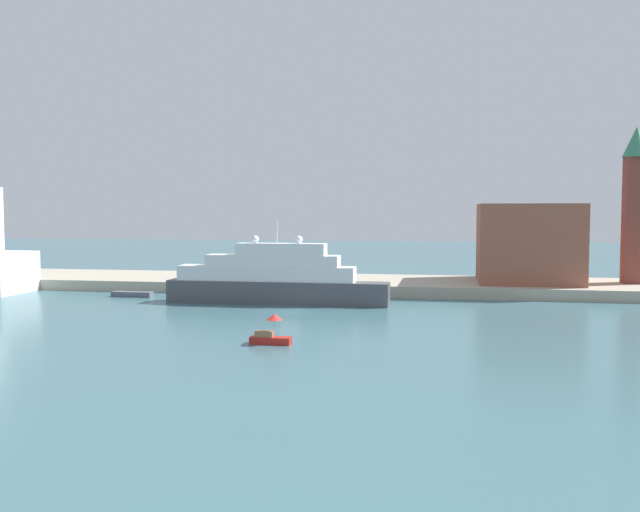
# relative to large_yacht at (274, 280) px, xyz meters

# --- Properties ---
(ground) EXTENTS (400.00, 400.00, 0.00)m
(ground) POSITION_rel_large_yacht_xyz_m (3.75, -7.19, -3.19)
(ground) COLOR #3D6670
(quay_dock) EXTENTS (110.00, 19.04, 1.62)m
(quay_dock) POSITION_rel_large_yacht_xyz_m (3.75, 18.33, -2.38)
(quay_dock) COLOR #ADA38E
(quay_dock) RESTS_ON ground
(large_yacht) EXTENTS (29.62, 3.68, 11.01)m
(large_yacht) POSITION_rel_large_yacht_xyz_m (0.00, 0.00, 0.00)
(large_yacht) COLOR #4C4C51
(large_yacht) RESTS_ON ground
(small_motorboat) EXTENTS (3.79, 1.53, 2.80)m
(small_motorboat) POSITION_rel_large_yacht_xyz_m (6.66, -27.74, -2.25)
(small_motorboat) COLOR #B22319
(small_motorboat) RESTS_ON ground
(work_barge) EXTENTS (5.91, 1.53, 0.75)m
(work_barge) POSITION_rel_large_yacht_xyz_m (-21.71, 3.39, -2.81)
(work_barge) COLOR #595966
(work_barge) RESTS_ON ground
(harbor_building) EXTENTS (14.67, 15.81, 11.68)m
(harbor_building) POSITION_rel_large_yacht_xyz_m (34.35, 19.47, 4.27)
(harbor_building) COLOR #93513D
(harbor_building) RESTS_ON quay_dock
(bell_tower) EXTENTS (3.95, 3.95, 22.89)m
(bell_tower) POSITION_rel_large_yacht_xyz_m (49.37, 19.82, 10.97)
(bell_tower) COLOR brown
(bell_tower) RESTS_ON quay_dock
(parked_car) EXTENTS (4.43, 1.69, 1.38)m
(parked_car) POSITION_rel_large_yacht_xyz_m (-12.07, 16.25, -0.98)
(parked_car) COLOR silver
(parked_car) RESTS_ON quay_dock
(person_figure) EXTENTS (0.36, 0.36, 1.58)m
(person_figure) POSITION_rel_large_yacht_xyz_m (-8.91, 12.94, -0.84)
(person_figure) COLOR maroon
(person_figure) RESTS_ON quay_dock
(mooring_bollard) EXTENTS (0.54, 0.54, 0.82)m
(mooring_bollard) POSITION_rel_large_yacht_xyz_m (0.27, 10.42, -1.16)
(mooring_bollard) COLOR black
(mooring_bollard) RESTS_ON quay_dock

